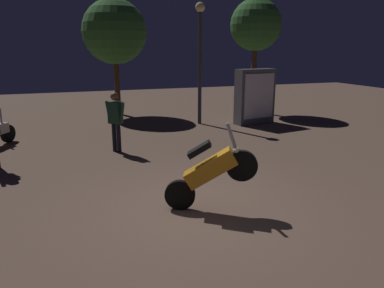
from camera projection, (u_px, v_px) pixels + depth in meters
ground_plane at (197, 209)px, 6.76m from camera, size 40.00×40.00×0.00m
motorcycle_orange_foreground at (210, 171)px, 6.53m from camera, size 1.57×0.74×1.63m
person_rider_beside at (115, 117)px, 10.23m from camera, size 0.52×0.55×1.69m
streetlamp_near at (200, 47)px, 13.62m from camera, size 0.36×0.36×4.48m
tree_left_bg at (256, 26)px, 16.08m from camera, size 2.24×2.24×4.97m
tree_center_bg at (114, 32)px, 15.53m from camera, size 2.72×2.72×4.90m
kiosk_billboard at (255, 97)px, 14.13m from camera, size 1.66×0.78×2.10m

